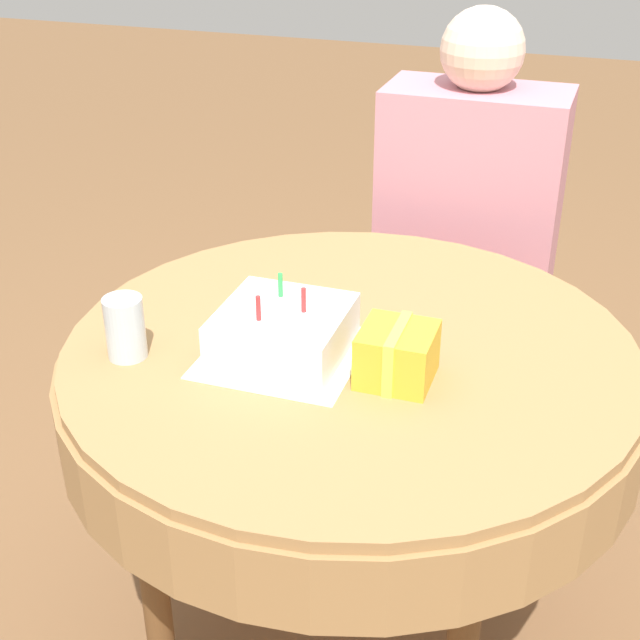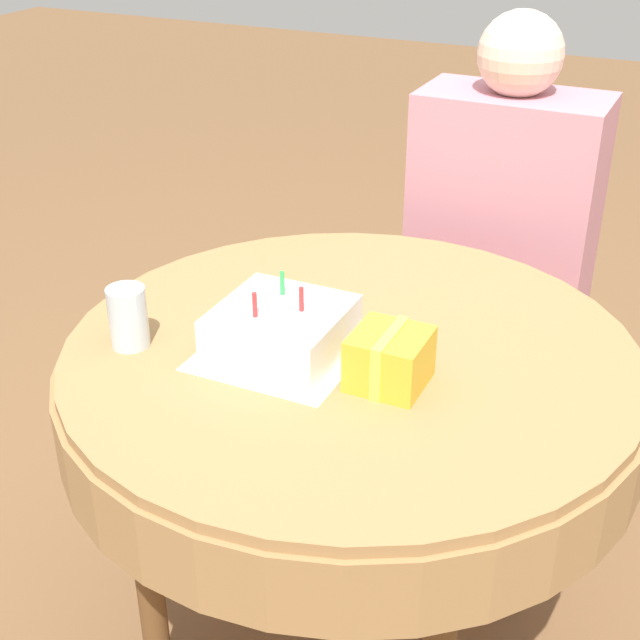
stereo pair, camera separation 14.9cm
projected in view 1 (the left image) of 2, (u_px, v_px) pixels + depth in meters
The scene contains 7 objects.
dining_table at pixel (350, 388), 1.56m from camera, with size 1.00×1.00×0.73m.
chair at pixel (466, 293), 2.30m from camera, with size 0.38×0.38×0.85m.
person at pixel (467, 217), 2.11m from camera, with size 0.42×0.32×1.18m.
napkin at pixel (284, 353), 1.49m from camera, with size 0.25×0.25×0.00m.
birthday_cake at pixel (283, 332), 1.47m from camera, with size 0.20×0.20×0.12m.
drinking_glass at pixel (125, 328), 1.46m from camera, with size 0.07×0.07×0.11m.
gift_box at pixel (397, 355), 1.40m from camera, with size 0.12×0.12×0.09m.
Camera 1 is at (0.37, -1.26, 1.49)m, focal length 50.00 mm.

